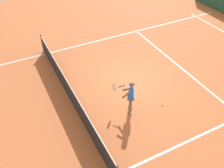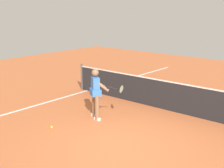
# 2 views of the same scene
# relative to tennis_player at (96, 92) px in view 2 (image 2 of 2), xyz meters

# --- Properties ---
(ground_plane) EXTENTS (27.34, 27.34, 0.00)m
(ground_plane) POSITION_rel_tennis_player_xyz_m (1.78, -1.01, -0.85)
(ground_plane) COLOR #C66638
(sideline_left_marking) EXTENTS (0.10, 19.03, 0.01)m
(sideline_left_marking) POSITION_rel_tennis_player_xyz_m (-2.46, -1.01, -0.84)
(sideline_left_marking) COLOR white
(sideline_left_marking) RESTS_ON ground
(court_net) EXTENTS (9.16, 0.08, 1.08)m
(court_net) POSITION_rel_tennis_player_xyz_m (1.78, 2.06, -0.34)
(court_net) COLOR #4C4C51
(court_net) RESTS_ON ground
(tennis_player) EXTENTS (1.08, 0.78, 1.55)m
(tennis_player) POSITION_rel_tennis_player_xyz_m (0.00, 0.00, 0.00)
(tennis_player) COLOR #8C6647
(tennis_player) RESTS_ON ground
(tennis_ball_near) EXTENTS (0.07, 0.07, 0.07)m
(tennis_ball_near) POSITION_rel_tennis_player_xyz_m (-0.41, -1.43, -0.81)
(tennis_ball_near) COLOR #D1E533
(tennis_ball_near) RESTS_ON ground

